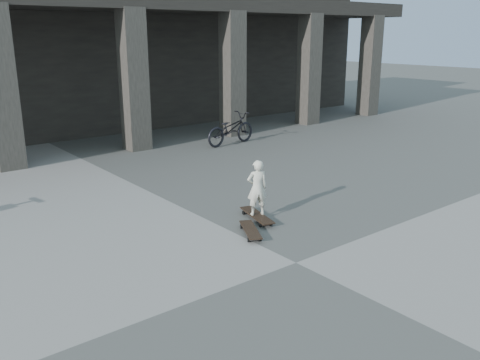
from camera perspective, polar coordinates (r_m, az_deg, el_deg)
ground at (r=7.75m, az=6.31°, el=-9.22°), size 90.00×90.00×0.00m
colonnade at (r=19.35m, az=-24.25°, el=13.98°), size 28.00×8.82×6.00m
longboard at (r=9.36m, az=1.91°, el=-4.02°), size 0.49×1.05×0.10m
skateboard_spare at (r=8.68m, az=1.19°, el=-5.67°), size 0.59×0.88×0.10m
child at (r=9.19m, az=1.94°, el=-0.88°), size 0.44×0.38×1.03m
bicycle at (r=15.63m, az=-1.08°, el=5.76°), size 1.91×0.85×0.97m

